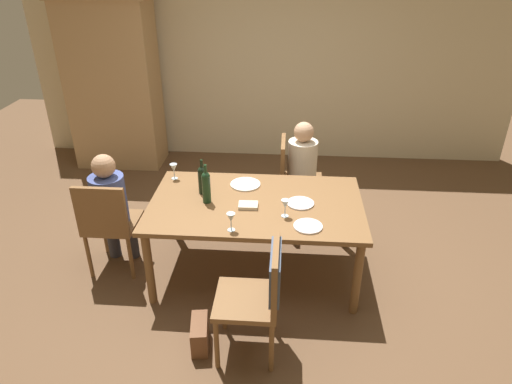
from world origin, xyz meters
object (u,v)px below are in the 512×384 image
at_px(chair_far_right, 293,176).
at_px(wine_bottle_dark_red, 202,179).
at_px(chair_near, 264,286).
at_px(wine_glass_centre, 231,218).
at_px(handbag, 200,334).
at_px(dining_table, 256,210).
at_px(armoire_cabinet, 113,83).
at_px(person_man_bearded, 111,203).
at_px(wine_glass_near_left, 285,205).
at_px(wine_bottle_tall_green, 206,186).
at_px(dinner_plate_guest_left, 308,226).
at_px(person_woman_host, 305,166).
at_px(dinner_plate_guest_right, 300,203).
at_px(chair_left_end, 109,221).
at_px(wine_glass_near_right, 174,168).
at_px(dinner_plate_host, 245,184).

distance_m(chair_far_right, wine_bottle_dark_red, 1.17).
distance_m(chair_near, wine_glass_centre, 0.61).
height_order(chair_near, handbag, chair_near).
distance_m(dining_table, wine_glass_centre, 0.50).
height_order(dining_table, chair_near, chair_near).
bearing_deg(dining_table, wine_bottle_dark_red, 164.20).
xyz_separation_m(armoire_cabinet, person_man_bearded, (0.72, -2.27, -0.45)).
relative_size(chair_near, wine_glass_near_left, 6.17).
relative_size(wine_bottle_tall_green, dinner_plate_guest_left, 1.54).
distance_m(person_woman_host, wine_glass_near_left, 1.16).
bearing_deg(dinner_plate_guest_left, handbag, -143.87).
bearing_deg(chair_far_right, wine_glass_near_left, -3.57).
xyz_separation_m(dinner_plate_guest_left, dinner_plate_guest_right, (-0.06, 0.35, 0.00)).
relative_size(chair_left_end, handbag, 3.29).
height_order(person_man_bearded, wine_bottle_dark_red, person_man_bearded).
relative_size(person_woman_host, person_man_bearded, 1.00).
relative_size(chair_far_right, wine_bottle_tall_green, 2.65).
relative_size(chair_near, wine_glass_near_right, 6.17).
bearing_deg(person_man_bearded, dinner_plate_guest_right, -0.99).
relative_size(chair_left_end, wine_glass_near_right, 6.17).
relative_size(wine_bottle_dark_red, dinner_plate_host, 1.16).
height_order(chair_far_right, dinner_plate_guest_left, chair_far_right).
bearing_deg(handbag, wine_glass_near_right, 108.62).
height_order(wine_bottle_tall_green, dinner_plate_guest_left, wine_bottle_tall_green).
relative_size(chair_left_end, wine_glass_centre, 6.17).
xyz_separation_m(dinner_plate_guest_left, handbag, (-0.78, -0.57, -0.62)).
bearing_deg(armoire_cabinet, chair_left_end, -73.19).
distance_m(dining_table, wine_bottle_dark_red, 0.54).
relative_size(chair_left_end, person_man_bearded, 0.82).
bearing_deg(person_man_bearded, wine_bottle_tall_green, -3.17).
bearing_deg(dinner_plate_host, wine_glass_centre, -92.77).
bearing_deg(chair_far_right, wine_glass_centre, -19.20).
distance_m(wine_bottle_dark_red, dinner_plate_host, 0.42).
relative_size(chair_left_end, wine_bottle_dark_red, 2.89).
bearing_deg(wine_bottle_tall_green, dinner_plate_guest_left, -21.48).
relative_size(chair_far_right, person_woman_host, 0.82).
bearing_deg(wine_glass_near_right, wine_glass_centre, -52.73).
xyz_separation_m(chair_far_right, dinner_plate_guest_right, (0.06, -0.93, 0.20)).
height_order(person_woman_host, dinner_plate_guest_left, person_woman_host).
height_order(chair_near, dinner_plate_guest_left, chair_near).
xyz_separation_m(chair_far_right, handbag, (-0.67, -1.85, -0.42)).
bearing_deg(chair_near, dinner_plate_host, 11.17).
relative_size(armoire_cabinet, chair_far_right, 2.37).
distance_m(wine_glass_centre, dinner_plate_host, 0.76).
bearing_deg(chair_near, armoire_cabinet, 33.45).
xyz_separation_m(wine_bottle_tall_green, wine_glass_centre, (0.26, -0.42, -0.05)).
bearing_deg(person_woman_host, wine_glass_near_right, -66.52).
bearing_deg(handbag, wine_glass_centre, 68.20).
relative_size(wine_glass_near_left, wine_glass_centre, 1.00).
distance_m(dinner_plate_guest_left, handbag, 1.15).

